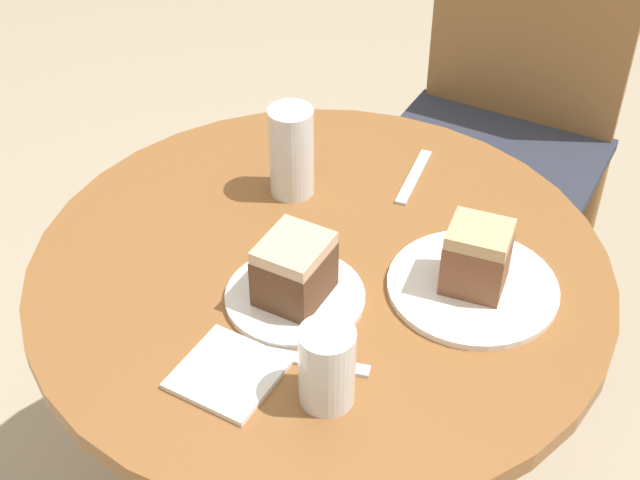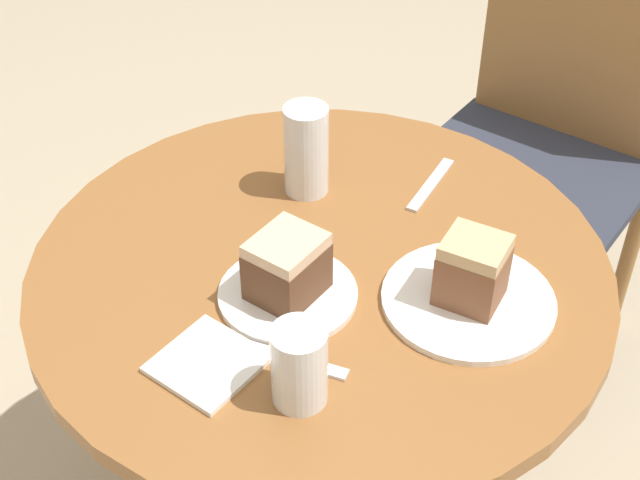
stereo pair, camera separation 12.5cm
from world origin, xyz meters
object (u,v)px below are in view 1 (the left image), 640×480
at_px(chair, 498,136).
at_px(glass_water, 327,369).
at_px(glass_lemonade, 292,156).
at_px(plate_far, 472,287).
at_px(plate_near, 295,297).
at_px(cake_slice_far, 477,257).
at_px(cake_slice_near, 294,269).

distance_m(chair, glass_water, 1.03).
relative_size(glass_lemonade, glass_water, 1.34).
xyz_separation_m(plate_far, glass_water, (-0.07, -0.27, 0.05)).
height_order(plate_near, glass_lemonade, glass_lemonade).
bearing_deg(plate_far, chair, 107.77).
relative_size(plate_near, glass_water, 1.74).
bearing_deg(glass_lemonade, plate_far, -10.76).
xyz_separation_m(plate_near, cake_slice_far, (0.20, 0.15, 0.05)).
xyz_separation_m(chair, plate_far, (0.23, -0.71, 0.22)).
bearing_deg(cake_slice_near, cake_slice_far, 36.10).
height_order(plate_far, cake_slice_near, cake_slice_near).
distance_m(plate_far, glass_lemonade, 0.35).
height_order(plate_far, cake_slice_far, cake_slice_far).
xyz_separation_m(glass_lemonade, glass_water, (0.27, -0.34, -0.02)).
distance_m(plate_far, cake_slice_near, 0.25).
height_order(cake_slice_near, glass_lemonade, glass_lemonade).
distance_m(plate_far, cake_slice_far, 0.05).
distance_m(plate_near, glass_lemonade, 0.26).
distance_m(cake_slice_far, glass_water, 0.28).
bearing_deg(plate_near, chair, 91.97).
bearing_deg(cake_slice_far, glass_lemonade, 169.24).
bearing_deg(chair, plate_far, -74.83).
relative_size(cake_slice_near, glass_water, 0.90).
bearing_deg(chair, plate_near, -90.63).
bearing_deg(glass_lemonade, plate_near, -56.45).
xyz_separation_m(chair, glass_water, (0.16, -0.98, 0.27)).
height_order(cake_slice_far, glass_water, glass_water).
relative_size(plate_far, cake_slice_far, 2.41).
height_order(glass_lemonade, glass_water, glass_lemonade).
bearing_deg(plate_far, cake_slice_near, -143.90).
distance_m(chair, cake_slice_near, 0.90).
distance_m(plate_near, cake_slice_far, 0.25).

